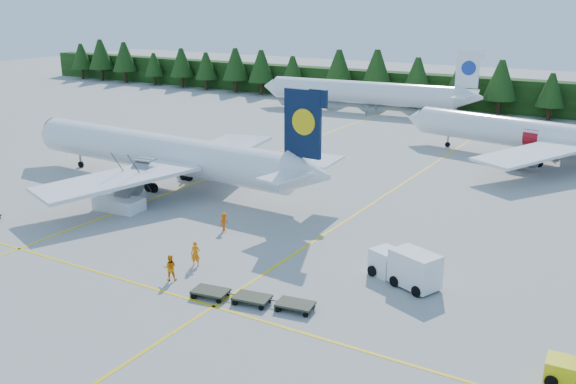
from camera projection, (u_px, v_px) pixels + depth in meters
The scene contains 14 objects.
ground at pixel (199, 259), 50.69m from camera, with size 320.00×320.00×0.00m, color #9A9A95.
taxi_stripe_a at pixel (212, 177), 74.00m from camera, with size 0.25×120.00×0.01m, color yellow.
taxi_stripe_b at pixel (372, 204), 64.15m from camera, with size 0.25×120.00×0.01m, color yellow.
taxi_stripe_cross at pixel (147, 287), 45.77m from camera, with size 80.00×0.25×0.01m, color yellow.
treeline_hedge at pixel (480, 94), 117.12m from camera, with size 220.00×4.00×6.00m, color black.
airliner_navy at pixel (153, 152), 70.47m from camera, with size 40.84×33.57×11.87m.
airliner_red at pixel (531, 135), 80.54m from camera, with size 37.06×30.21×10.88m.
airliner_far_left at pixel (355, 92), 115.23m from camera, with size 40.04×6.79×11.64m.
airstairs at pixel (121, 200), 62.38m from camera, with size 4.90×6.65×4.21m.
service_truck at pixel (404, 266), 46.07m from camera, with size 5.82×3.87×2.64m.
dolly_train at pixel (252, 297), 43.12m from camera, with size 8.63×3.21×0.14m.
crew_a at pixel (195, 254), 49.05m from camera, with size 0.72×0.47×1.97m, color orange.
crew_b at pixel (170, 268), 46.60m from camera, with size 0.94×0.74×1.94m, color orange.
crew_c at pixel (224, 222), 56.54m from camera, with size 0.69×0.47×1.67m, color #F46105.
Camera 1 is at (30.20, -36.68, 19.75)m, focal length 40.00 mm.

